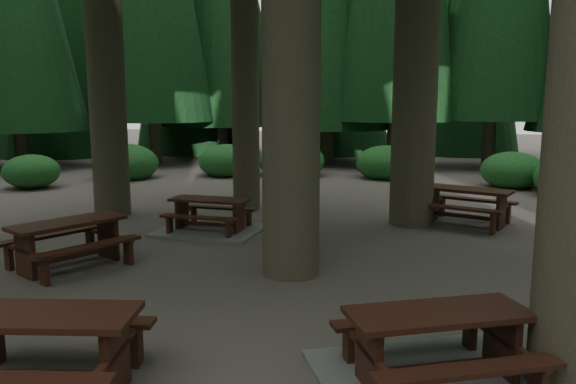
% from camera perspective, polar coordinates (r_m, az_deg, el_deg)
% --- Properties ---
extents(ground, '(80.00, 80.00, 0.00)m').
position_cam_1_polar(ground, '(8.52, -5.32, -8.22)').
color(ground, '#544B44').
rests_on(ground, ground).
extents(picnic_table_a, '(2.63, 2.47, 0.71)m').
position_cam_1_polar(picnic_table_a, '(5.45, 14.87, -16.25)').
color(picnic_table_a, gray).
rests_on(picnic_table_a, ground).
extents(picnic_table_b, '(1.97, 2.12, 0.73)m').
position_cam_1_polar(picnic_table_b, '(9.30, -21.40, -4.24)').
color(picnic_table_b, '#361A10').
rests_on(picnic_table_b, ground).
extents(picnic_table_c, '(2.04, 1.72, 0.67)m').
position_cam_1_polar(picnic_table_c, '(11.17, -7.90, -2.95)').
color(picnic_table_c, gray).
rests_on(picnic_table_c, ground).
extents(picnic_table_d, '(2.15, 1.95, 0.77)m').
position_cam_1_polar(picnic_table_d, '(12.22, 17.66, -0.84)').
color(picnic_table_d, '#361A10').
rests_on(picnic_table_d, ground).
extents(picnic_table_e, '(2.00, 1.74, 0.75)m').
position_cam_1_polar(picnic_table_e, '(5.47, -24.28, -13.59)').
color(picnic_table_e, '#361A10').
rests_on(picnic_table_e, ground).
extents(shrub_ring, '(23.86, 24.64, 1.49)m').
position_cam_1_polar(shrub_ring, '(8.91, 0.56, -4.73)').
color(shrub_ring, '#1E5721').
rests_on(shrub_ring, ground).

